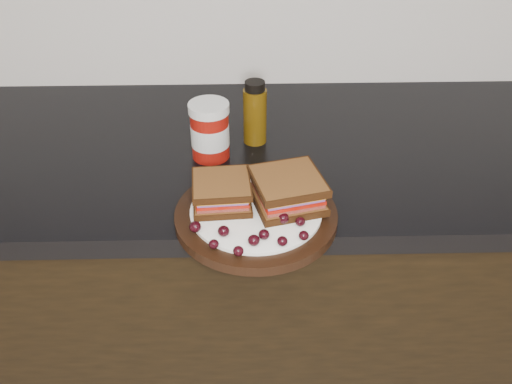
% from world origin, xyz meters
% --- Properties ---
extents(base_cabinets, '(3.96, 0.58, 0.86)m').
position_xyz_m(base_cabinets, '(0.00, 1.70, 0.43)').
color(base_cabinets, black).
rests_on(base_cabinets, ground_plane).
extents(countertop, '(3.98, 0.60, 0.04)m').
position_xyz_m(countertop, '(0.00, 1.70, 0.88)').
color(countertop, black).
rests_on(countertop, base_cabinets).
extents(plate, '(0.28, 0.28, 0.02)m').
position_xyz_m(plate, '(-0.04, 1.45, 0.91)').
color(plate, black).
rests_on(plate, countertop).
extents(sandwich_left, '(0.11, 0.11, 0.05)m').
position_xyz_m(sandwich_left, '(-0.10, 1.47, 0.95)').
color(sandwich_left, brown).
rests_on(sandwich_left, plate).
extents(sandwich_right, '(0.14, 0.14, 0.05)m').
position_xyz_m(sandwich_right, '(0.01, 1.47, 0.95)').
color(sandwich_right, brown).
rests_on(sandwich_right, plate).
extents(grape_0, '(0.02, 0.02, 0.02)m').
position_xyz_m(grape_0, '(-0.14, 1.39, 0.93)').
color(grape_0, black).
rests_on(grape_0, plate).
extents(grape_1, '(0.02, 0.02, 0.02)m').
position_xyz_m(grape_1, '(-0.09, 1.38, 0.93)').
color(grape_1, black).
rests_on(grape_1, plate).
extents(grape_2, '(0.02, 0.02, 0.02)m').
position_xyz_m(grape_2, '(-0.11, 1.35, 0.93)').
color(grape_2, black).
rests_on(grape_2, plate).
extents(grape_3, '(0.02, 0.02, 0.02)m').
position_xyz_m(grape_3, '(-0.07, 1.33, 0.93)').
color(grape_3, black).
rests_on(grape_3, plate).
extents(grape_4, '(0.02, 0.02, 0.02)m').
position_xyz_m(grape_4, '(-0.05, 1.36, 0.93)').
color(grape_4, black).
rests_on(grape_4, plate).
extents(grape_5, '(0.02, 0.02, 0.02)m').
position_xyz_m(grape_5, '(-0.03, 1.37, 0.93)').
color(grape_5, black).
rests_on(grape_5, plate).
extents(grape_6, '(0.02, 0.02, 0.02)m').
position_xyz_m(grape_6, '(-0.00, 1.35, 0.93)').
color(grape_6, black).
rests_on(grape_6, plate).
extents(grape_7, '(0.02, 0.02, 0.02)m').
position_xyz_m(grape_7, '(0.03, 1.37, 0.93)').
color(grape_7, black).
rests_on(grape_7, plate).
extents(grape_8, '(0.02, 0.02, 0.02)m').
position_xyz_m(grape_8, '(0.03, 1.40, 0.93)').
color(grape_8, black).
rests_on(grape_8, plate).
extents(grape_9, '(0.02, 0.02, 0.02)m').
position_xyz_m(grape_9, '(0.00, 1.41, 0.93)').
color(grape_9, black).
rests_on(grape_9, plate).
extents(grape_10, '(0.02, 0.02, 0.02)m').
position_xyz_m(grape_10, '(0.04, 1.46, 0.93)').
color(grape_10, black).
rests_on(grape_10, plate).
extents(grape_11, '(0.02, 0.02, 0.02)m').
position_xyz_m(grape_11, '(0.03, 1.47, 0.93)').
color(grape_11, black).
rests_on(grape_11, plate).
extents(grape_12, '(0.02, 0.02, 0.02)m').
position_xyz_m(grape_12, '(0.02, 1.49, 0.93)').
color(grape_12, black).
rests_on(grape_12, plate).
extents(grape_13, '(0.02, 0.02, 0.02)m').
position_xyz_m(grape_13, '(-0.09, 1.51, 0.93)').
color(grape_13, black).
rests_on(grape_13, plate).
extents(grape_14, '(0.01, 0.01, 0.01)m').
position_xyz_m(grape_14, '(-0.11, 1.49, 0.93)').
color(grape_14, black).
rests_on(grape_14, plate).
extents(grape_15, '(0.02, 0.02, 0.02)m').
position_xyz_m(grape_15, '(-0.11, 1.46, 0.93)').
color(grape_15, black).
rests_on(grape_15, plate).
extents(grape_16, '(0.02, 0.02, 0.02)m').
position_xyz_m(grape_16, '(-0.12, 1.44, 0.93)').
color(grape_16, black).
rests_on(grape_16, plate).
extents(grape_17, '(0.02, 0.02, 0.02)m').
position_xyz_m(grape_17, '(-0.10, 1.49, 0.93)').
color(grape_17, black).
rests_on(grape_17, plate).
extents(grape_18, '(0.02, 0.02, 0.02)m').
position_xyz_m(grape_18, '(-0.12, 1.47, 0.93)').
color(grape_18, black).
rests_on(grape_18, plate).
extents(grape_19, '(0.02, 0.02, 0.02)m').
position_xyz_m(grape_19, '(-0.13, 1.45, 0.93)').
color(grape_19, black).
rests_on(grape_19, plate).
extents(condiment_jar, '(0.10, 0.10, 0.12)m').
position_xyz_m(condiment_jar, '(-0.13, 1.66, 0.96)').
color(condiment_jar, maroon).
rests_on(condiment_jar, countertop).
extents(oil_bottle, '(0.06, 0.06, 0.14)m').
position_xyz_m(oil_bottle, '(-0.04, 1.72, 0.97)').
color(oil_bottle, '#4E3507').
rests_on(oil_bottle, countertop).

